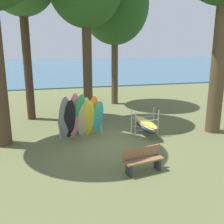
% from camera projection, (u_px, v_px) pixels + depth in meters
% --- Properties ---
extents(ground_plane, '(80.00, 80.00, 0.00)m').
position_uv_depth(ground_plane, '(112.00, 144.00, 11.83)').
color(ground_plane, '#60663D').
extents(lake_water, '(80.00, 36.00, 0.10)m').
position_uv_depth(lake_water, '(63.00, 68.00, 41.83)').
color(lake_water, '#38607A').
rests_on(lake_water, ground).
extents(tree_mid_behind, '(4.37, 4.37, 9.01)m').
position_uv_depth(tree_mid_behind, '(115.00, 5.00, 17.47)').
color(tree_mid_behind, brown).
rests_on(tree_mid_behind, ground).
extents(leaning_board_pile, '(2.13, 1.20, 2.24)m').
position_uv_depth(leaning_board_pile, '(81.00, 118.00, 12.13)').
color(leaning_board_pile, gray).
rests_on(leaning_board_pile, ground).
extents(board_storage_rack, '(1.15, 2.13, 1.25)m').
position_uv_depth(board_storage_rack, '(145.00, 124.00, 12.82)').
color(board_storage_rack, '#9EA0A5').
rests_on(board_storage_rack, ground).
extents(park_bench, '(1.45, 0.68, 0.85)m').
position_uv_depth(park_bench, '(143.00, 159.00, 9.27)').
color(park_bench, '#2D2D33').
rests_on(park_bench, ground).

